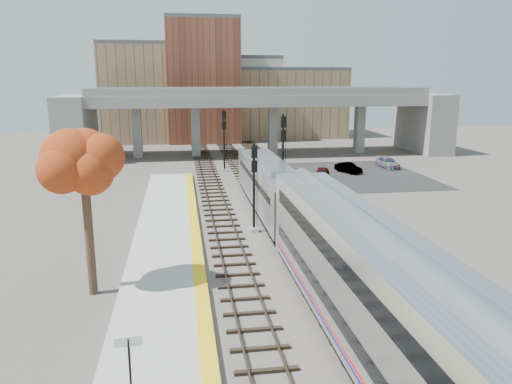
{
  "coord_description": "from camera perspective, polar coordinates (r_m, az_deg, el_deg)",
  "views": [
    {
      "loc": [
        -6.14,
        -25.47,
        10.91
      ],
      "look_at": [
        -0.66,
        10.54,
        2.5
      ],
      "focal_mm": 35.0,
      "sensor_mm": 36.0,
      "label": 1
    }
  ],
  "objects": [
    {
      "name": "tracks",
      "position": [
        40.12,
        1.83,
        -2.67
      ],
      "size": [
        10.7,
        95.0,
        0.25
      ],
      "color": "black",
      "rests_on": "ground"
    },
    {
      "name": "overpass",
      "position": [
        71.52,
        0.28,
        8.91
      ],
      "size": [
        54.0,
        12.0,
        9.5
      ],
      "color": "slate",
      "rests_on": "ground"
    },
    {
      "name": "car_a",
      "position": [
        54.73,
        7.58,
        2.12
      ],
      "size": [
        2.64,
        4.04,
        1.28
      ],
      "primitive_type": "imported",
      "rotation": [
        0.0,
        0.0,
        -0.33
      ],
      "color": "#99999E",
      "rests_on": "parking_lot"
    },
    {
      "name": "yellow_strip",
      "position": [
        27.58,
        -6.44,
        -9.59
      ],
      "size": [
        0.7,
        60.0,
        0.01
      ],
      "primitive_type": "cube",
      "color": "yellow",
      "rests_on": "platform"
    },
    {
      "name": "tree",
      "position": [
        25.75,
        -19.06,
        2.37
      ],
      "size": [
        3.6,
        3.6,
        8.73
      ],
      "color": "#382619",
      "rests_on": "ground"
    },
    {
      "name": "ground",
      "position": [
        28.38,
        4.59,
        -9.65
      ],
      "size": [
        160.0,
        160.0,
        0.0
      ],
      "primitive_type": "plane",
      "color": "#47423D",
      "rests_on": "ground"
    },
    {
      "name": "platform",
      "position": [
        27.67,
        -10.43,
        -10.06
      ],
      "size": [
        4.5,
        60.0,
        0.35
      ],
      "primitive_type": "cube",
      "color": "#9E9E99",
      "rests_on": "ground"
    },
    {
      "name": "signal_mast_far",
      "position": [
        58.56,
        -3.66,
        5.84
      ],
      "size": [
        0.6,
        0.64,
        7.25
      ],
      "color": "#9E9E99",
      "rests_on": "ground"
    },
    {
      "name": "parking_lot",
      "position": [
        58.17,
        11.78,
        1.94
      ],
      "size": [
        14.0,
        18.0,
        0.04
      ],
      "primitive_type": "cube",
      "color": "black",
      "rests_on": "ground"
    },
    {
      "name": "buildings_far",
      "position": [
        92.39,
        -4.13,
        11.09
      ],
      "size": [
        43.0,
        21.0,
        20.6
      ],
      "color": "#937A55",
      "rests_on": "ground"
    },
    {
      "name": "locomotive",
      "position": [
        40.59,
        1.68,
        0.72
      ],
      "size": [
        3.02,
        19.05,
        4.1
      ],
      "color": "#A8AAB2",
      "rests_on": "ground"
    },
    {
      "name": "car_c",
      "position": [
        63.47,
        14.81,
        3.28
      ],
      "size": [
        2.02,
        4.38,
        1.24
      ],
      "primitive_type": "imported",
      "rotation": [
        0.0,
        0.0,
        0.07
      ],
      "color": "#99999E",
      "rests_on": "parking_lot"
    },
    {
      "name": "signal_mast_near",
      "position": [
        35.31,
        -0.23,
        0.13
      ],
      "size": [
        0.6,
        0.64,
        6.39
      ],
      "color": "#9E9E99",
      "rests_on": "ground"
    },
    {
      "name": "station_sign",
      "position": [
        17.8,
        -14.3,
        -17.56
      ],
      "size": [
        0.9,
        0.08,
        2.27
      ],
      "rotation": [
        0.0,
        0.0,
        0.03
      ],
      "color": "black",
      "rests_on": "platform"
    },
    {
      "name": "car_b",
      "position": [
        58.94,
        10.51,
        2.74
      ],
      "size": [
        2.59,
        3.75,
        1.17
      ],
      "primitive_type": "imported",
      "rotation": [
        0.0,
        0.0,
        0.42
      ],
      "color": "#99999E",
      "rests_on": "parking_lot"
    },
    {
      "name": "coach",
      "position": [
        19.65,
        13.8,
        -11.79
      ],
      "size": [
        3.03,
        25.0,
        5.0
      ],
      "color": "#A8AAB2",
      "rests_on": "ground"
    },
    {
      "name": "signal_mast_mid",
      "position": [
        45.34,
        3.09,
        4.12
      ],
      "size": [
        0.6,
        0.64,
        7.68
      ],
      "color": "#9E9E99",
      "rests_on": "ground"
    }
  ]
}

